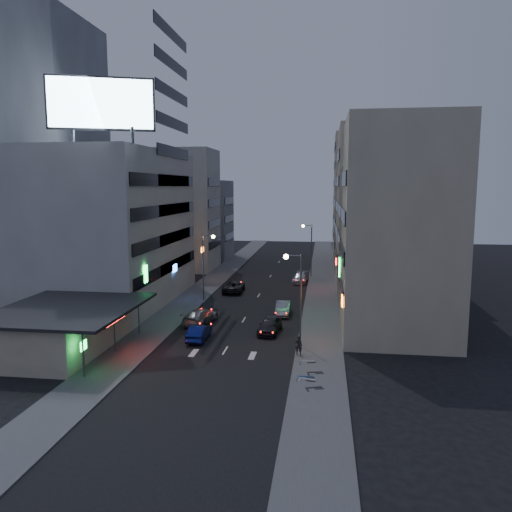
% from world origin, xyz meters
% --- Properties ---
extents(ground, '(180.00, 180.00, 0.00)m').
position_xyz_m(ground, '(0.00, 0.00, 0.00)').
color(ground, black).
rests_on(ground, ground).
extents(sidewalk_left, '(4.00, 120.00, 0.12)m').
position_xyz_m(sidewalk_left, '(-8.00, 30.00, 0.06)').
color(sidewalk_left, '#4C4C4F').
rests_on(sidewalk_left, ground).
extents(sidewalk_right, '(4.00, 120.00, 0.12)m').
position_xyz_m(sidewalk_right, '(8.00, 30.00, 0.06)').
color(sidewalk_right, '#4C4C4F').
rests_on(sidewalk_right, ground).
extents(food_court, '(11.00, 13.00, 3.88)m').
position_xyz_m(food_court, '(-13.90, 2.00, 1.98)').
color(food_court, beige).
rests_on(food_court, ground).
extents(white_building, '(14.00, 24.00, 18.00)m').
position_xyz_m(white_building, '(-17.00, 20.00, 9.00)').
color(white_building, beige).
rests_on(white_building, ground).
extents(grey_tower, '(10.00, 14.00, 34.00)m').
position_xyz_m(grey_tower, '(-26.00, 23.00, 17.00)').
color(grey_tower, gray).
rests_on(grey_tower, ground).
extents(shophouse_near, '(10.00, 11.00, 20.00)m').
position_xyz_m(shophouse_near, '(15.00, 10.50, 10.00)').
color(shophouse_near, beige).
rests_on(shophouse_near, ground).
extents(shophouse_mid, '(11.00, 12.00, 16.00)m').
position_xyz_m(shophouse_mid, '(15.50, 22.00, 8.00)').
color(shophouse_mid, gray).
rests_on(shophouse_mid, ground).
extents(shophouse_far, '(10.00, 14.00, 22.00)m').
position_xyz_m(shophouse_far, '(15.00, 35.00, 11.00)').
color(shophouse_far, beige).
rests_on(shophouse_far, ground).
extents(far_left_a, '(11.00, 10.00, 20.00)m').
position_xyz_m(far_left_a, '(-15.50, 45.00, 10.00)').
color(far_left_a, beige).
rests_on(far_left_a, ground).
extents(far_left_b, '(12.00, 10.00, 15.00)m').
position_xyz_m(far_left_b, '(-16.00, 58.00, 7.50)').
color(far_left_b, gray).
rests_on(far_left_b, ground).
extents(far_right_a, '(11.00, 12.00, 18.00)m').
position_xyz_m(far_right_a, '(15.50, 50.00, 9.00)').
color(far_right_a, gray).
rests_on(far_right_a, ground).
extents(far_right_b, '(12.00, 12.00, 24.00)m').
position_xyz_m(far_right_b, '(16.00, 64.00, 12.00)').
color(far_right_b, beige).
rests_on(far_right_b, ground).
extents(billboard, '(9.52, 3.75, 6.20)m').
position_xyz_m(billboard, '(-12.99, 9.97, 21.66)').
color(billboard, '#595B60').
rests_on(billboard, white_building).
extents(street_lamp_right_near, '(1.60, 0.44, 8.02)m').
position_xyz_m(street_lamp_right_near, '(5.90, 6.00, 5.36)').
color(street_lamp_right_near, '#595B60').
rests_on(street_lamp_right_near, sidewalk_right).
extents(street_lamp_left, '(1.60, 0.44, 8.02)m').
position_xyz_m(street_lamp_left, '(-5.90, 22.00, 5.36)').
color(street_lamp_left, '#595B60').
rests_on(street_lamp_left, sidewalk_left).
extents(street_lamp_right_far, '(1.60, 0.44, 8.02)m').
position_xyz_m(street_lamp_right_far, '(5.90, 40.00, 5.36)').
color(street_lamp_right_far, '#595B60').
rests_on(street_lamp_right_far, sidewalk_right).
extents(parked_car_right_near, '(2.26, 4.66, 1.53)m').
position_xyz_m(parked_car_right_near, '(3.23, 9.66, 0.77)').
color(parked_car_right_near, '#242327').
rests_on(parked_car_right_near, ground).
extents(parked_car_right_mid, '(1.61, 4.38, 1.43)m').
position_xyz_m(parked_car_right_mid, '(3.90, 16.56, 0.72)').
color(parked_car_right_mid, '#92959A').
rests_on(parked_car_right_mid, ground).
extents(parked_car_left, '(2.56, 5.39, 1.49)m').
position_xyz_m(parked_car_left, '(-3.55, 27.62, 0.74)').
color(parked_car_left, black).
rests_on(parked_car_left, ground).
extents(parked_car_right_far, '(2.34, 5.02, 1.42)m').
position_xyz_m(parked_car_right_far, '(4.91, 35.30, 0.71)').
color(parked_car_right_far, '#ACADB4').
rests_on(parked_car_right_far, ground).
extents(road_car_blue, '(1.49, 4.26, 1.40)m').
position_xyz_m(road_car_blue, '(-2.93, 6.58, 0.70)').
color(road_car_blue, navy).
rests_on(road_car_blue, ground).
extents(road_car_silver, '(3.16, 5.65, 1.55)m').
position_xyz_m(road_car_silver, '(-4.19, 11.98, 0.77)').
color(road_car_silver, '#A9ADB2').
rests_on(road_car_silver, ground).
extents(person, '(0.60, 0.41, 1.59)m').
position_xyz_m(person, '(6.30, 3.44, 0.91)').
color(person, black).
rests_on(person, sidewalk_right).
extents(scooter_black_a, '(1.14, 1.91, 1.11)m').
position_xyz_m(scooter_black_a, '(8.24, -2.94, 0.67)').
color(scooter_black_a, black).
rests_on(scooter_black_a, sidewalk_right).
extents(scooter_silver_a, '(0.99, 1.94, 1.13)m').
position_xyz_m(scooter_silver_a, '(7.84, -1.79, 0.69)').
color(scooter_silver_a, silver).
rests_on(scooter_silver_a, sidewalk_right).
extents(scooter_blue, '(0.80, 1.88, 1.11)m').
position_xyz_m(scooter_blue, '(7.66, -1.08, 0.68)').
color(scooter_blue, navy).
rests_on(scooter_blue, sidewalk_right).
extents(scooter_black_b, '(0.96, 1.88, 1.09)m').
position_xyz_m(scooter_black_b, '(8.28, -0.10, 0.67)').
color(scooter_black_b, black).
rests_on(scooter_black_b, sidewalk_right).
extents(scooter_silver_b, '(0.99, 1.98, 1.16)m').
position_xyz_m(scooter_silver_b, '(7.62, 2.14, 0.70)').
color(scooter_silver_b, silver).
rests_on(scooter_silver_b, sidewalk_right).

